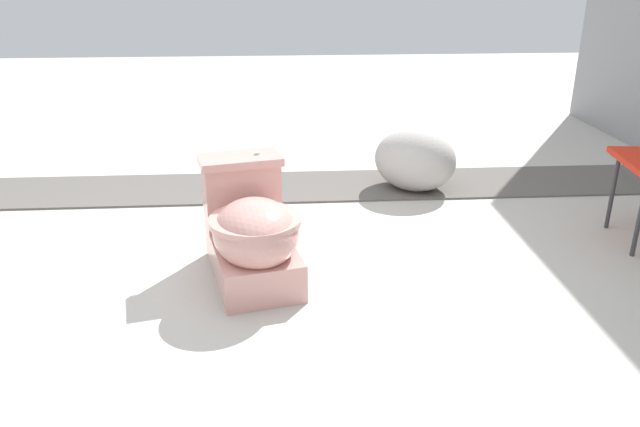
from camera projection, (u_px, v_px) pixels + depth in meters
name	position (u px, v px, depth m)	size (l,w,h in m)	color
ground_plane	(228.00, 277.00, 2.80)	(14.00, 14.00, 0.00)	beige
gravel_strip	(320.00, 186.00, 3.91)	(0.56, 8.00, 0.01)	#605B56
toilet	(252.00, 232.00, 2.72)	(0.70, 0.50, 0.52)	#E09E93
boulder_near	(415.00, 160.00, 3.80)	(0.51, 0.40, 0.38)	#B7B2AD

